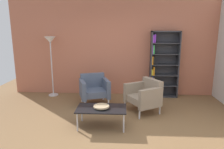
{
  "coord_description": "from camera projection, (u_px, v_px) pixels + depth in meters",
  "views": [
    {
      "loc": [
        0.13,
        -3.74,
        1.97
      ],
      "look_at": [
        -0.12,
        0.84,
        0.95
      ],
      "focal_mm": 33.46,
      "sensor_mm": 36.0,
      "label": 1
    }
  ],
  "objects": [
    {
      "name": "floor_lamp_torchiere",
      "position": [
        50.0,
        47.0,
        5.96
      ],
      "size": [
        0.32,
        0.32,
        1.74
      ],
      "color": "silver",
      "rests_on": "ground_plane"
    },
    {
      "name": "coffee_table_low",
      "position": [
        101.0,
        109.0,
        4.21
      ],
      "size": [
        1.0,
        0.56,
        0.4
      ],
      "color": "black",
      "rests_on": "ground_plane"
    },
    {
      "name": "armchair_by_bookshelf",
      "position": [
        145.0,
        95.0,
        4.96
      ],
      "size": [
        0.92,
        0.94,
        0.78
      ],
      "rotation": [
        0.0,
        0.0,
        -1.02
      ],
      "color": "gray",
      "rests_on": "ground_plane"
    },
    {
      "name": "decorative_bowl",
      "position": [
        101.0,
        106.0,
        4.19
      ],
      "size": [
        0.32,
        0.32,
        0.05
      ],
      "color": "tan",
      "rests_on": "coffee_table_low"
    },
    {
      "name": "armchair_near_window",
      "position": [
        94.0,
        89.0,
        5.49
      ],
      "size": [
        0.88,
        0.84,
        0.78
      ],
      "rotation": [
        0.0,
        0.0,
        0.33
      ],
      "color": "#4C566B",
      "rests_on": "ground_plane"
    },
    {
      "name": "bookshelf_tall",
      "position": [
        162.0,
        65.0,
        6.01
      ],
      "size": [
        0.8,
        0.3,
        1.9
      ],
      "color": "#333338",
      "rests_on": "ground_plane"
    },
    {
      "name": "ground_plane",
      "position": [
        116.0,
        131.0,
        4.08
      ],
      "size": [
        8.32,
        8.32,
        0.0
      ],
      "primitive_type": "plane",
      "color": "brown"
    },
    {
      "name": "brick_back_panel",
      "position": [
        119.0,
        46.0,
        6.16
      ],
      "size": [
        6.4,
        0.12,
        2.9
      ],
      "primitive_type": "cube",
      "color": "#B2664C",
      "rests_on": "ground_plane"
    }
  ]
}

